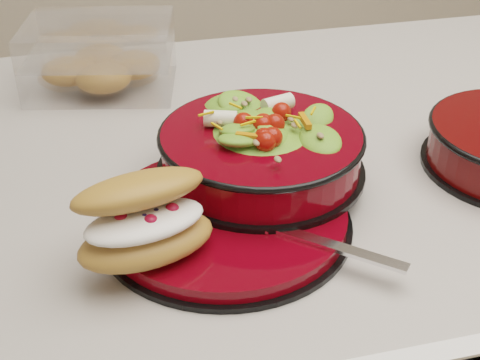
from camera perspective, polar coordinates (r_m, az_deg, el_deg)
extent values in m
cube|color=#AEA9A0|center=(0.86, 7.11, 2.42)|extent=(1.24, 0.74, 0.04)
cylinder|color=black|center=(0.68, -1.23, -3.72)|extent=(0.26, 0.26, 0.01)
cylinder|color=#63030A|center=(0.68, -1.24, -3.04)|extent=(0.24, 0.24, 0.01)
torus|color=black|center=(0.67, -0.21, -3.13)|extent=(0.14, 0.14, 0.01)
cylinder|color=black|center=(0.73, 1.77, 0.91)|extent=(0.23, 0.23, 0.01)
cylinder|color=#63030A|center=(0.72, 1.80, 2.61)|extent=(0.21, 0.21, 0.04)
torus|color=black|center=(0.71, 1.82, 3.87)|extent=(0.22, 0.22, 0.01)
ellipsoid|color=#477821|center=(0.71, 1.82, 3.61)|extent=(0.18, 0.18, 0.07)
sphere|color=#B21107|center=(0.70, 5.39, 6.97)|extent=(0.02, 0.02, 0.02)
sphere|color=#B21107|center=(0.73, 3.62, 7.92)|extent=(0.02, 0.02, 0.02)
sphere|color=#B21107|center=(0.73, 0.94, 8.10)|extent=(0.02, 0.02, 0.02)
sphere|color=#B21107|center=(0.71, -1.26, 7.42)|extent=(0.02, 0.02, 0.02)
sphere|color=#B21107|center=(0.68, -1.75, 6.21)|extent=(0.02, 0.02, 0.02)
sphere|color=#B21107|center=(0.66, -0.04, 5.15)|extent=(0.02, 0.02, 0.02)
sphere|color=#B21107|center=(0.65, 2.92, 4.94)|extent=(0.02, 0.02, 0.02)
sphere|color=#B21107|center=(0.67, 5.19, 5.73)|extent=(0.02, 0.02, 0.02)
cylinder|color=silver|center=(0.73, 3.30, 8.09)|extent=(0.03, 0.04, 0.02)
cylinder|color=silver|center=(0.70, -1.70, 6.88)|extent=(0.04, 0.03, 0.02)
cube|color=orange|center=(0.66, 0.91, 5.41)|extent=(0.03, 0.03, 0.01)
cube|color=orange|center=(0.69, 5.66, 6.69)|extent=(0.03, 0.02, 0.01)
ellipsoid|color=#A96633|center=(0.61, -7.98, -5.17)|extent=(0.14, 0.09, 0.03)
ellipsoid|color=white|center=(0.60, -8.13, -3.53)|extent=(0.12, 0.08, 0.02)
ellipsoid|color=#A96633|center=(0.60, -8.50, -0.88)|extent=(0.13, 0.09, 0.03)
sphere|color=#A80C21|center=(0.59, -10.09, -3.32)|extent=(0.01, 0.01, 0.01)
sphere|color=#A80C21|center=(0.58, -7.63, -3.51)|extent=(0.01, 0.01, 0.01)
sphere|color=#A80C21|center=(0.60, -5.81, -2.54)|extent=(0.01, 0.01, 0.01)
sphere|color=#A80C21|center=(0.60, -9.16, -2.59)|extent=(0.01, 0.01, 0.01)
sphere|color=#191947|center=(0.60, -8.93, -2.86)|extent=(0.01, 0.01, 0.01)
sphere|color=#191947|center=(0.59, -7.16, -2.83)|extent=(0.01, 0.01, 0.01)
sphere|color=#191947|center=(0.59, -8.13, -3.26)|extent=(0.01, 0.01, 0.01)
cube|color=silver|center=(0.63, 8.14, -5.65)|extent=(0.11, 0.10, 0.00)
cube|color=silver|center=(0.65, 1.18, -3.51)|extent=(0.05, 0.05, 0.00)
cube|color=white|center=(0.98, -11.69, 9.13)|extent=(0.23, 0.19, 0.05)
cube|color=white|center=(0.97, -12.00, 11.70)|extent=(0.23, 0.19, 0.04)
ellipsoid|color=#A96633|center=(0.98, -14.39, 8.99)|extent=(0.08, 0.06, 0.04)
ellipsoid|color=#A96633|center=(0.98, -9.04, 9.67)|extent=(0.08, 0.06, 0.04)
ellipsoid|color=#A96633|center=(1.02, -11.86, 10.12)|extent=(0.08, 0.06, 0.04)
ellipsoid|color=#A96633|center=(0.95, -11.56, 8.50)|extent=(0.08, 0.06, 0.04)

